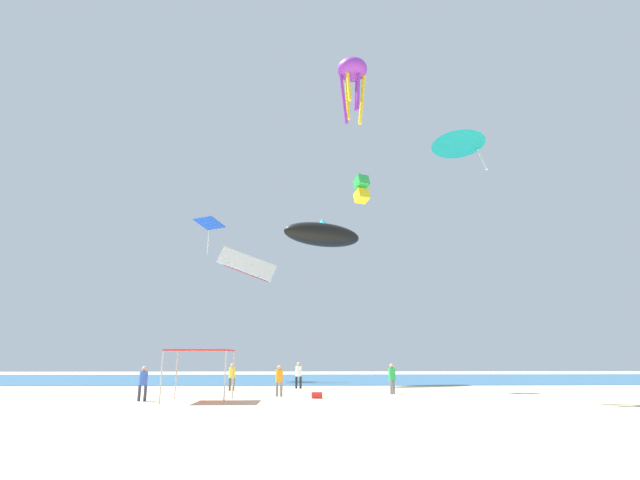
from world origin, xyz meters
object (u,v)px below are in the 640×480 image
at_px(kite_box_green, 362,189).
at_px(canopy_tent, 201,353).
at_px(cooler_box, 317,395).
at_px(person_rightmost, 143,381).
at_px(kite_parafoil_white, 247,265).
at_px(person_near_tent, 392,376).
at_px(person_leftmost, 232,375).
at_px(kite_octopus_purple, 352,73).
at_px(kite_inflatable_black, 322,234).
at_px(kite_diamond_blue, 209,225).
at_px(kite_delta_teal, 458,141).
at_px(person_far_shore, 279,378).
at_px(person_central, 299,373).

bearing_deg(kite_box_green, canopy_tent, -158.16).
distance_m(cooler_box, kite_box_green, 16.19).
height_order(person_rightmost, kite_parafoil_white, kite_parafoil_white).
xyz_separation_m(cooler_box, kite_box_green, (3.46, 7.34, 14.01)).
bearing_deg(person_near_tent, kite_parafoil_white, -109.09).
distance_m(person_leftmost, kite_octopus_purple, 20.89).
height_order(kite_inflatable_black, kite_diamond_blue, kite_diamond_blue).
relative_size(canopy_tent, kite_box_green, 1.43).
relative_size(person_rightmost, kite_inflatable_black, 0.22).
height_order(kite_box_green, kite_octopus_purple, kite_octopus_purple).
xyz_separation_m(person_near_tent, kite_delta_teal, (6.97, 6.03, 17.87)).
relative_size(kite_octopus_purple, kite_diamond_blue, 1.24).
relative_size(person_far_shore, cooler_box, 2.89).
distance_m(person_leftmost, kite_box_green, 15.90).
xyz_separation_m(person_far_shore, kite_inflatable_black, (2.82, 13.01, 11.51)).
xyz_separation_m(kite_parafoil_white, kite_box_green, (9.65, -11.15, 3.60)).
bearing_deg(kite_octopus_purple, kite_box_green, 19.36).
height_order(kite_parafoil_white, kite_diamond_blue, kite_diamond_blue).
xyz_separation_m(kite_box_green, kite_diamond_blue, (-14.02, 14.13, 1.08)).
xyz_separation_m(person_central, kite_box_green, (4.54, -0.96, 13.15)).
bearing_deg(person_central, person_leftmost, -133.18).
distance_m(cooler_box, kite_delta_teal, 23.61).
distance_m(person_near_tent, kite_parafoil_white, 21.27).
bearing_deg(kite_diamond_blue, person_far_shore, -37.70).
distance_m(kite_delta_teal, kite_diamond_blue, 25.63).
xyz_separation_m(person_near_tent, kite_parafoil_white, (-10.64, 15.73, 9.58)).
height_order(kite_parafoil_white, kite_octopus_purple, kite_octopus_purple).
bearing_deg(kite_inflatable_black, person_central, 49.68).
relative_size(person_leftmost, kite_octopus_purple, 0.38).
height_order(person_central, kite_delta_teal, kite_delta_teal).
bearing_deg(person_central, kite_box_green, 8.93).
height_order(kite_box_green, kite_diamond_blue, kite_diamond_blue).
bearing_deg(kite_inflatable_black, person_leftmost, 29.72).
height_order(kite_delta_teal, kite_octopus_purple, kite_octopus_purple).
height_order(person_leftmost, cooler_box, person_leftmost).
distance_m(person_leftmost, kite_delta_teal, 24.65).
distance_m(person_central, cooler_box, 8.41).
relative_size(person_far_shore, kite_box_green, 0.79).
height_order(person_near_tent, person_far_shore, person_near_tent).
distance_m(person_far_shore, kite_delta_teal, 23.64).
bearing_deg(kite_diamond_blue, kite_inflatable_black, -3.05).
relative_size(canopy_tent, kite_parafoil_white, 0.53).
xyz_separation_m(kite_parafoil_white, kite_octopus_purple, (8.45, -17.51, 9.15)).
distance_m(person_near_tent, kite_diamond_blue, 27.90).
xyz_separation_m(person_leftmost, kite_inflatable_black, (6.14, 8.02, 11.48)).
xyz_separation_m(person_rightmost, person_far_shore, (6.50, 2.73, 0.00)).
bearing_deg(person_near_tent, kite_inflatable_black, -125.46).
relative_size(canopy_tent, person_far_shore, 1.81).
distance_m(person_near_tent, cooler_box, 5.30).
distance_m(canopy_tent, person_far_shore, 4.91).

